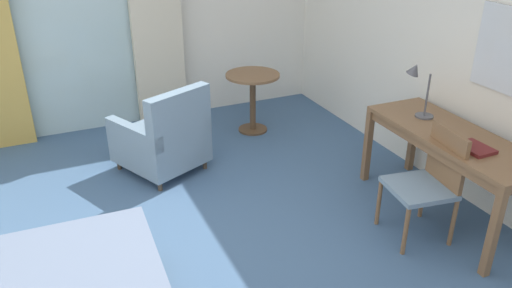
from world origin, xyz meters
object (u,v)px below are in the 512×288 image
object	(u,v)px
closed_book	(475,148)
armchair_by_window	(163,139)
writing_desk	(453,144)
desk_lamp	(418,83)
desk_chair	(429,179)
round_cafe_table	(253,90)

from	to	relation	value
closed_book	armchair_by_window	world-z (taller)	armchair_by_window
writing_desk	desk_lamp	xyz separation A→B (m)	(-0.05, 0.45, 0.39)
writing_desk	armchair_by_window	world-z (taller)	armchair_by_window
desk_chair	desk_lamp	bearing A→B (deg)	63.39
desk_lamp	desk_chair	bearing A→B (deg)	-116.61
desk_lamp	round_cafe_table	size ratio (longest dim) A/B	0.70
writing_desk	armchair_by_window	xyz separation A→B (m)	(-1.99, 1.75, -0.32)
desk_chair	desk_lamp	world-z (taller)	desk_lamp
writing_desk	desk_lamp	distance (m)	0.60
armchair_by_window	round_cafe_table	world-z (taller)	armchair_by_window
desk_lamp	armchair_by_window	world-z (taller)	desk_lamp
closed_book	writing_desk	bearing A→B (deg)	74.76
desk_chair	writing_desk	bearing A→B (deg)	24.25
closed_book	armchair_by_window	bearing A→B (deg)	132.28
desk_chair	round_cafe_table	xyz separation A→B (m)	(-0.43, 2.46, 0.01)
closed_book	round_cafe_table	size ratio (longest dim) A/B	0.37
armchair_by_window	desk_lamp	bearing A→B (deg)	-33.85
closed_book	desk_chair	bearing A→B (deg)	153.28
armchair_by_window	round_cafe_table	bearing A→B (deg)	24.49
desk_lamp	closed_book	size ratio (longest dim) A/B	1.88
writing_desk	desk_chair	world-z (taller)	desk_chair
desk_chair	closed_book	distance (m)	0.41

